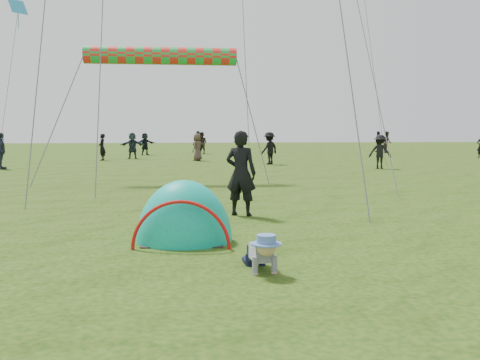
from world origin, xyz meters
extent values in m
plane|color=#153808|center=(0.00, 0.00, 0.00)|extent=(140.00, 140.00, 0.00)
ellipsoid|color=#098B8A|center=(-0.76, 2.77, 0.00)|extent=(1.76, 1.50, 2.11)
imported|color=black|center=(0.53, 5.40, 0.94)|extent=(0.81, 0.69, 1.88)
imported|color=#2B241C|center=(1.09, 35.04, 0.85)|extent=(1.04, 1.01, 1.69)
imported|color=black|center=(16.01, 37.11, 0.87)|extent=(1.02, 1.03, 1.74)
imported|color=black|center=(8.89, 18.61, 0.82)|extent=(1.22, 1.04, 1.64)
imported|color=#1E2B34|center=(-3.71, 28.96, 0.85)|extent=(1.59, 0.57, 1.70)
imported|color=black|center=(-5.38, 27.12, 0.82)|extent=(0.45, 0.63, 1.63)
imported|color=#362722|center=(16.05, 35.42, 0.87)|extent=(0.73, 0.90, 1.75)
imported|color=#282F43|center=(-9.16, 20.37, 0.88)|extent=(0.70, 1.11, 1.75)
imported|color=black|center=(4.14, 22.39, 0.88)|extent=(1.29, 1.21, 1.75)
imported|color=#47372F|center=(0.38, 26.14, 0.83)|extent=(0.88, 0.96, 1.65)
imported|color=black|center=(-3.18, 33.83, 0.82)|extent=(1.57, 1.14, 1.64)
imported|color=#473D34|center=(4.12, 36.81, 0.84)|extent=(0.96, 0.84, 1.68)
imported|color=#222936|center=(0.82, 36.25, 0.89)|extent=(0.69, 1.12, 1.77)
cylinder|color=red|center=(-1.39, 13.73, 4.56)|extent=(5.48, 0.64, 0.64)
plane|color=#2F98CF|center=(-10.53, 29.04, 9.45)|extent=(1.12, 1.12, 0.92)
camera|label=1|loc=(-0.87, -6.22, 1.90)|focal=40.00mm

